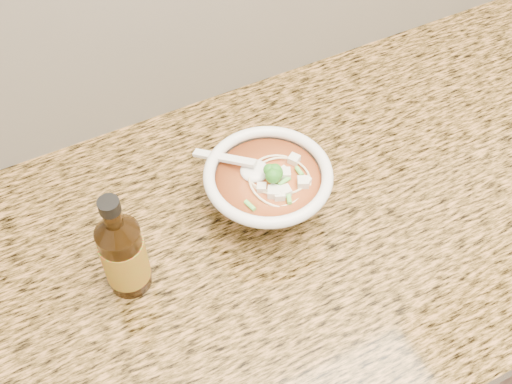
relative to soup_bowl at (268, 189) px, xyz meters
name	(u,v)px	position (x,y,z in m)	size (l,w,h in m)	color
cabinet	(348,319)	(0.19, -0.04, -0.52)	(4.00, 0.65, 0.86)	black
counter_slab	(379,191)	(0.19, -0.04, -0.07)	(4.00, 0.68, 0.04)	#A66F3D
soup_bowl	(268,189)	(0.00, 0.00, 0.00)	(0.19, 0.20, 0.11)	white
hot_sauce_bottle	(123,254)	(-0.23, -0.03, 0.03)	(0.08, 0.08, 0.19)	#311B06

